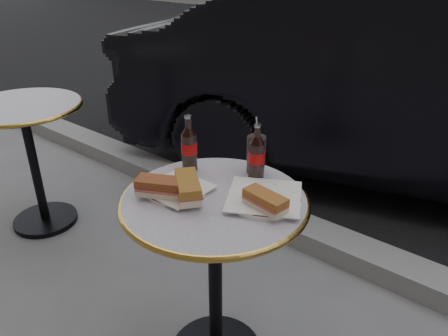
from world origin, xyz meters
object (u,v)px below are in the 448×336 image
Objects in this scene: cola_bottle_right at (257,152)px; parked_car at (426,84)px; bistro_table at (215,284)px; plate_right at (264,199)px; cola_bottle_left at (189,143)px; cola_glass at (256,154)px; plate_left at (177,190)px.

parked_car is at bearing 88.68° from cola_bottle_right.
bistro_table is 0.41m from plate_right.
cola_bottle_left is 1.99m from parked_car.
bistro_table is 5.24× the size of cola_glass.
parked_car is at bearing 87.92° from bistro_table.
cola_bottle_right is at bearing -53.09° from cola_glass.
parked_car is (0.08, 2.06, 0.30)m from bistro_table.
parked_car is (0.20, 2.11, -0.07)m from plate_left.
plate_right is at bearing 27.75° from plate_left.
parked_car is (0.27, 1.97, -0.17)m from cola_bottle_left.
bistro_table is 3.00× the size of plate_right.
cola_bottle_left is 1.02× the size of cola_bottle_right.
plate_left is at bearing -113.17° from cola_glass.
plate_left is 0.99× the size of cola_bottle_right.
bistro_table is 0.51m from cola_bottle_right.
plate_right is 1.75× the size of cola_glass.
parked_car reaches higher than plate_left.
cola_glass is at bearing 90.04° from bistro_table.
cola_bottle_right reaches higher than bistro_table.
plate_right is (0.14, 0.09, 0.37)m from bistro_table.
cola_bottle_left is 0.05× the size of parked_car.
plate_right is 1.98m from parked_car.
cola_glass is 1.84m from parked_car.
cola_bottle_right is (0.15, 0.24, 0.10)m from plate_left.
plate_left is 0.20m from cola_bottle_left.
cola_bottle_left is (-0.20, 0.10, 0.47)m from bistro_table.
plate_left is at bearing -157.63° from bistro_table.
cola_glass is (-0.14, 0.15, 0.06)m from plate_right.
plate_right is 0.18m from cola_bottle_right.
bistro_table is 3.60× the size of plate_left.
cola_bottle_right is 1.88m from parked_car.
parked_car is (-0.06, 1.98, -0.07)m from plate_right.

